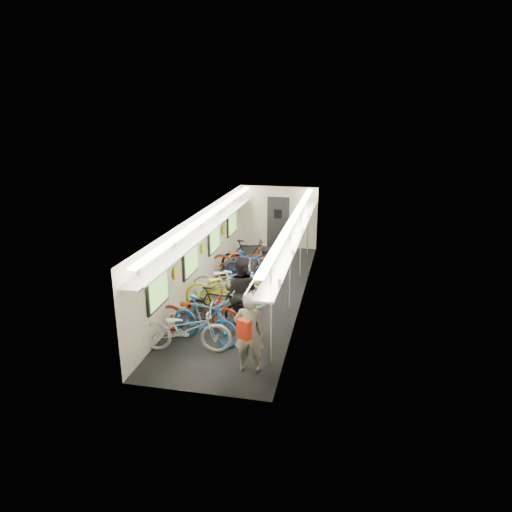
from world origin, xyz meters
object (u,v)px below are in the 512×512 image
at_px(bicycle_0, 186,329).
at_px(bicycle_1, 205,320).
at_px(backpack, 244,329).
at_px(passenger_near, 249,333).
at_px(passenger_mid, 241,291).

height_order(bicycle_0, bicycle_1, bicycle_1).
xyz_separation_m(bicycle_0, backpack, (1.60, -1.18, 0.74)).
bearing_deg(bicycle_0, backpack, -133.80).
bearing_deg(passenger_near, bicycle_1, -41.43).
bearing_deg(passenger_mid, passenger_near, 113.04).
relative_size(passenger_mid, backpack, 4.72).
bearing_deg(bicycle_1, passenger_mid, -9.56).
bearing_deg(backpack, passenger_near, 117.80).
relative_size(bicycle_1, backpack, 4.92).
distance_m(bicycle_0, passenger_mid, 1.81).
bearing_deg(backpack, passenger_mid, 128.09).
height_order(passenger_near, backpack, passenger_near).
relative_size(bicycle_0, backpack, 5.38).
bearing_deg(bicycle_0, bicycle_1, -40.96).
distance_m(bicycle_0, bicycle_1, 0.54).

